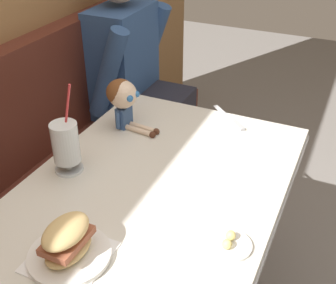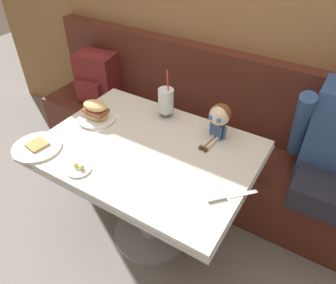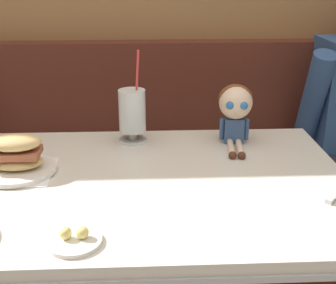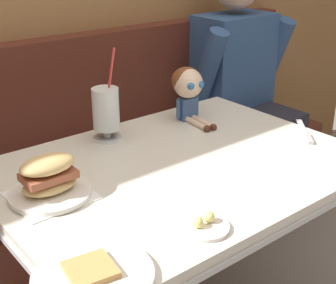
{
  "view_description": "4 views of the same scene",
  "coord_description": "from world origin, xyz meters",
  "px_view_note": "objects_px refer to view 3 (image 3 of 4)",
  "views": [
    {
      "loc": [
        -1.03,
        -0.33,
        1.61
      ],
      "look_at": [
        0.11,
        0.19,
        0.83
      ],
      "focal_mm": 46.65,
      "sensor_mm": 36.0,
      "label": 1
    },
    {
      "loc": [
        0.77,
        -0.86,
        1.8
      ],
      "look_at": [
        0.09,
        0.25,
        0.77
      ],
      "focal_mm": 34.38,
      "sensor_mm": 36.0,
      "label": 2
    },
    {
      "loc": [
        -0.02,
        -0.99,
        1.31
      ],
      "look_at": [
        0.04,
        0.17,
        0.86
      ],
      "focal_mm": 49.5,
      "sensor_mm": 36.0,
      "label": 3
    },
    {
      "loc": [
        -0.86,
        -0.84,
        1.39
      ],
      "look_at": [
        0.02,
        0.25,
        0.78
      ],
      "focal_mm": 51.95,
      "sensor_mm": 36.0,
      "label": 4
    }
  ],
  "objects_px": {
    "sandwich_plate": "(17,158)",
    "seated_doll": "(235,106)",
    "butter_saucer": "(74,239)",
    "milkshake_glass": "(132,114)"
  },
  "relations": [
    {
      "from": "butter_saucer",
      "to": "milkshake_glass",
      "type": "bearing_deg",
      "value": 79.46
    },
    {
      "from": "seated_doll",
      "to": "butter_saucer",
      "type": "bearing_deg",
      "value": -127.83
    },
    {
      "from": "sandwich_plate",
      "to": "seated_doll",
      "type": "bearing_deg",
      "value": 17.65
    },
    {
      "from": "sandwich_plate",
      "to": "butter_saucer",
      "type": "xyz_separation_m",
      "value": [
        0.21,
        -0.37,
        -0.04
      ]
    },
    {
      "from": "milkshake_glass",
      "to": "seated_doll",
      "type": "relative_size",
      "value": 1.41
    },
    {
      "from": "sandwich_plate",
      "to": "seated_doll",
      "type": "relative_size",
      "value": 0.99
    },
    {
      "from": "sandwich_plate",
      "to": "butter_saucer",
      "type": "distance_m",
      "value": 0.43
    },
    {
      "from": "sandwich_plate",
      "to": "seated_doll",
      "type": "height_order",
      "value": "seated_doll"
    },
    {
      "from": "butter_saucer",
      "to": "sandwich_plate",
      "type": "bearing_deg",
      "value": 119.91
    },
    {
      "from": "milkshake_glass",
      "to": "sandwich_plate",
      "type": "relative_size",
      "value": 1.43
    }
  ]
}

